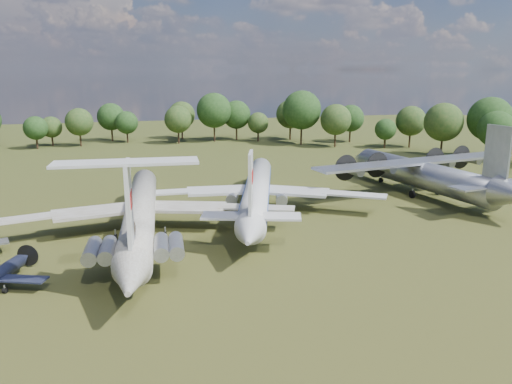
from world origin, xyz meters
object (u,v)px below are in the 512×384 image
object	(u,v)px
tu104_jet	(257,196)
an12_transport	(421,178)
il62_airliner	(140,218)
person_on_il62	(133,226)

from	to	relation	value
tu104_jet	an12_transport	size ratio (longest dim) A/B	1.15
il62_airliner	an12_transport	world-z (taller)	an12_transport
il62_airliner	person_on_il62	world-z (taller)	person_on_il62
il62_airliner	tu104_jet	world-z (taller)	il62_airliner
il62_airliner	tu104_jet	distance (m)	18.45
an12_transport	person_on_il62	xyz separation A→B (m)	(-47.48, -24.29, 3.02)
an12_transport	person_on_il62	distance (m)	53.42
tu104_jet	person_on_il62	world-z (taller)	person_on_il62
il62_airliner	person_on_il62	size ratio (longest dim) A/B	31.39
tu104_jet	an12_transport	xyz separation A→B (m)	(29.39, 3.07, 0.35)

